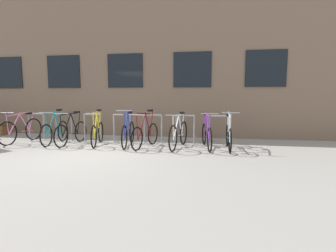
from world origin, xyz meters
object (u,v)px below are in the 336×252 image
bicycle_black (71,132)px  bicycle_yellow (97,132)px  bicycle_silver (229,136)px  bicycle_blue (128,133)px  bicycle_white (179,134)px  bicycle_pink (21,130)px  bicycle_maroon (145,134)px  bicycle_purple (207,135)px  bicycle_teal (55,131)px

bicycle_black → bicycle_yellow: bearing=5.0°
bicycle_silver → bicycle_blue: bicycle_blue is taller
bicycle_white → bicycle_pink: bearing=-179.8°
bicycle_blue → bicycle_black: (-1.77, -0.07, -0.01)m
bicycle_pink → bicycle_black: bicycle_black is taller
bicycle_white → bicycle_yellow: bicycle_yellow is taller
bicycle_blue → bicycle_maroon: bicycle_blue is taller
bicycle_blue → bicycle_purple: (2.29, 0.01, -0.01)m
bicycle_white → bicycle_black: (-3.28, -0.04, -0.02)m
bicycle_maroon → bicycle_yellow: size_ratio=1.01×
bicycle_blue → bicycle_pink: bicycle_blue is taller
bicycle_silver → bicycle_maroon: bicycle_maroon is taller
bicycle_white → bicycle_blue: bearing=178.8°
bicycle_teal → bicycle_yellow: bearing=2.1°
bicycle_silver → bicycle_pink: size_ratio=0.91×
bicycle_silver → bicycle_teal: 5.22m
bicycle_blue → bicycle_teal: (-2.33, -0.05, -0.01)m
bicycle_blue → bicycle_yellow: 0.97m
bicycle_silver → bicycle_maroon: size_ratio=1.01×
bicycle_blue → bicycle_teal: bicycle_blue is taller
bicycle_pink → bicycle_white: 5.01m
bicycle_silver → bicycle_black: bearing=-179.7°
bicycle_maroon → bicycle_purple: bicycle_maroon is taller
bicycle_white → bicycle_teal: bearing=-179.7°
bicycle_yellow → bicycle_black: bicycle_yellow is taller
bicycle_blue → bicycle_black: bearing=-177.7°
bicycle_white → bicycle_black: bicycle_white is taller
bicycle_pink → bicycle_purple: (5.79, 0.06, -0.02)m
bicycle_maroon → bicycle_yellow: bicycle_maroon is taller
bicycle_teal → bicycle_black: bicycle_teal is taller
bicycle_silver → bicycle_yellow: bearing=179.3°
bicycle_white → bicycle_purple: bearing=3.3°
bicycle_maroon → bicycle_yellow: 1.52m
bicycle_blue → bicycle_maroon: 0.56m
bicycle_maroon → bicycle_white: bearing=5.1°
bicycle_blue → bicycle_pink: 3.51m
bicycle_blue → bicycle_maroon: size_ratio=1.08×
bicycle_purple → bicycle_black: (-4.06, -0.09, -0.00)m
bicycle_black → bicycle_silver: bearing=0.3°
bicycle_pink → bicycle_black: bearing=-0.8°
bicycle_white → bicycle_purple: (0.78, 0.05, -0.02)m
bicycle_blue → bicycle_maroon: (0.55, -0.12, -0.01)m
bicycle_maroon → bicycle_silver: bearing=1.7°
bicycle_silver → bicycle_black: bicycle_silver is taller
bicycle_pink → bicycle_maroon: bicycle_maroon is taller
bicycle_silver → bicycle_black: size_ratio=0.97×
bicycle_yellow → bicycle_black: (-0.81, -0.07, -0.00)m
bicycle_pink → bicycle_white: bicycle_white is taller
bicycle_blue → bicycle_pink: (-3.51, -0.05, 0.01)m
bicycle_silver → bicycle_blue: (-2.89, 0.05, 0.01)m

